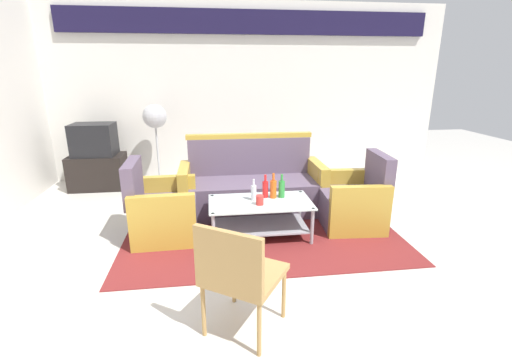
{
  "coord_description": "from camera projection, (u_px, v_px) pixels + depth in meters",
  "views": [
    {
      "loc": [
        -0.69,
        -3.0,
        1.77
      ],
      "look_at": [
        -0.22,
        0.6,
        0.65
      ],
      "focal_mm": 25.03,
      "sensor_mm": 36.0,
      "label": 1
    }
  ],
  "objects": [
    {
      "name": "bottle_red",
      "position": [
        265.0,
        189.0,
        3.93
      ],
      "size": [
        0.06,
        0.06,
        0.26
      ],
      "color": "red",
      "rests_on": "coffee_table"
    },
    {
      "name": "ground_plane",
      "position": [
        286.0,
        260.0,
        3.45
      ],
      "size": [
        14.0,
        14.0,
        0.0
      ],
      "primitive_type": "plane",
      "color": "beige"
    },
    {
      "name": "coffee_table",
      "position": [
        260.0,
        214.0,
        3.87
      ],
      "size": [
        1.1,
        0.6,
        0.4
      ],
      "color": "silver",
      "rests_on": "rug"
    },
    {
      "name": "bottle_clear",
      "position": [
        254.0,
        192.0,
        3.85
      ],
      "size": [
        0.06,
        0.06,
        0.24
      ],
      "color": "silver",
      "rests_on": "coffee_table"
    },
    {
      "name": "couch",
      "position": [
        252.0,
        188.0,
        4.58
      ],
      "size": [
        1.8,
        0.74,
        0.96
      ],
      "rotation": [
        0.0,
        0.0,
        3.14
      ],
      "color": "#5B4C60",
      "rests_on": "rug"
    },
    {
      "name": "tv_stand",
      "position": [
        98.0,
        172.0,
        5.49
      ],
      "size": [
        0.8,
        0.5,
        0.52
      ],
      "primitive_type": "cube",
      "color": "black",
      "rests_on": "ground"
    },
    {
      "name": "cup",
      "position": [
        260.0,
        200.0,
        3.73
      ],
      "size": [
        0.08,
        0.08,
        0.1
      ],
      "primitive_type": "cylinder",
      "color": "red",
      "rests_on": "coffee_table"
    },
    {
      "name": "bottle_orange",
      "position": [
        273.0,
        189.0,
        3.91
      ],
      "size": [
        0.07,
        0.07,
        0.28
      ],
      "color": "#D85919",
      "rests_on": "coffee_table"
    },
    {
      "name": "bottle_green",
      "position": [
        282.0,
        189.0,
        3.93
      ],
      "size": [
        0.07,
        0.07,
        0.26
      ],
      "color": "#2D8C38",
      "rests_on": "coffee_table"
    },
    {
      "name": "rug",
      "position": [
        261.0,
        230.0,
        4.09
      ],
      "size": [
        3.01,
        2.02,
        0.01
      ],
      "primitive_type": "cube",
      "color": "maroon",
      "rests_on": "ground"
    },
    {
      "name": "television",
      "position": [
        94.0,
        140.0,
        5.34
      ],
      "size": [
        0.61,
        0.46,
        0.48
      ],
      "rotation": [
        0.0,
        0.0,
        3.12
      ],
      "color": "black",
      "rests_on": "tv_stand"
    },
    {
      "name": "armchair_left",
      "position": [
        162.0,
        212.0,
        3.88
      ],
      "size": [
        0.72,
        0.78,
        0.85
      ],
      "rotation": [
        0.0,
        0.0,
        -1.54
      ],
      "color": "#5B4C60",
      "rests_on": "rug"
    },
    {
      "name": "armchair_right",
      "position": [
        353.0,
        202.0,
        4.16
      ],
      "size": [
        0.75,
        0.8,
        0.85
      ],
      "rotation": [
        0.0,
        0.0,
        1.5
      ],
      "color": "#5B4C60",
      "rests_on": "rug"
    },
    {
      "name": "pedestal_fan",
      "position": [
        155.0,
        121.0,
        5.43
      ],
      "size": [
        0.36,
        0.36,
        1.27
      ],
      "color": "#2D2D33",
      "rests_on": "ground"
    },
    {
      "name": "wall_back",
      "position": [
        250.0,
        88.0,
        5.91
      ],
      "size": [
        6.52,
        0.19,
        2.8
      ],
      "color": "silver",
      "rests_on": "ground"
    },
    {
      "name": "wicker_chair",
      "position": [
        238.0,
        271.0,
        2.35
      ],
      "size": [
        0.67,
        0.67,
        0.84
      ],
      "rotation": [
        0.0,
        0.0,
        -0.58
      ],
      "color": "#AD844C",
      "rests_on": "ground"
    }
  ]
}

